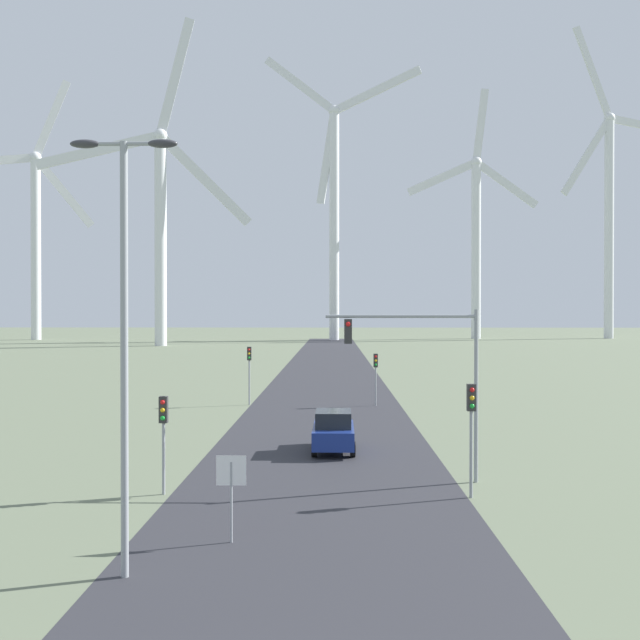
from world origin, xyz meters
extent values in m
cube|color=#2D2D33|center=(0.00, 48.00, 0.00)|extent=(10.00, 240.00, 0.01)
cylinder|color=#93999E|center=(-4.37, 8.36, 5.08)|extent=(0.18, 0.18, 10.16)
cylinder|color=#93999E|center=(-4.37, 8.36, 10.11)|extent=(1.82, 0.10, 0.10)
ellipsoid|color=#333338|center=(-5.27, 8.36, 10.11)|extent=(0.70, 0.32, 0.20)
ellipsoid|color=#333338|center=(-3.46, 8.36, 10.11)|extent=(0.70, 0.32, 0.20)
cylinder|color=#93999E|center=(-2.23, 11.02, 1.09)|extent=(0.07, 0.07, 2.17)
cube|color=white|center=(-2.23, 11.00, 1.94)|extent=(0.81, 0.01, 0.81)
cube|color=red|center=(-2.23, 11.02, 1.94)|extent=(0.76, 0.02, 0.76)
cylinder|color=#93999E|center=(-5.26, 16.28, 1.67)|extent=(0.11, 0.11, 3.34)
cube|color=#2D2D2D|center=(-5.26, 16.28, 2.89)|extent=(0.28, 0.24, 0.90)
sphere|color=red|center=(-5.26, 16.14, 3.16)|extent=(0.16, 0.16, 0.16)
sphere|color=gold|center=(-5.26, 16.14, 2.89)|extent=(0.16, 0.16, 0.16)
sphere|color=green|center=(-5.26, 16.14, 2.62)|extent=(0.16, 0.16, 0.16)
cylinder|color=#93999E|center=(5.11, 16.01, 1.90)|extent=(0.11, 0.11, 3.80)
cube|color=#2D2D2D|center=(5.11, 16.01, 3.35)|extent=(0.28, 0.24, 0.90)
sphere|color=red|center=(5.11, 15.87, 3.62)|extent=(0.16, 0.16, 0.16)
sphere|color=gold|center=(5.11, 15.87, 3.35)|extent=(0.16, 0.16, 0.16)
sphere|color=green|center=(5.11, 15.87, 3.08)|extent=(0.16, 0.16, 0.16)
cylinder|color=#93999E|center=(-5.10, 40.88, 1.95)|extent=(0.11, 0.11, 3.90)
cube|color=#2D2D2D|center=(-5.10, 40.88, 3.45)|extent=(0.28, 0.24, 0.90)
sphere|color=red|center=(-5.10, 40.75, 3.72)|extent=(0.16, 0.16, 0.16)
sphere|color=gold|center=(-5.10, 40.75, 3.45)|extent=(0.16, 0.16, 0.16)
sphere|color=green|center=(-5.10, 40.75, 3.18)|extent=(0.16, 0.16, 0.16)
cylinder|color=#93999E|center=(3.33, 40.62, 1.73)|extent=(0.11, 0.11, 3.46)
cube|color=#2D2D2D|center=(3.33, 40.62, 3.01)|extent=(0.28, 0.24, 0.90)
sphere|color=red|center=(3.33, 40.48, 3.28)|extent=(0.16, 0.16, 0.16)
sphere|color=gold|center=(3.33, 40.48, 3.01)|extent=(0.16, 0.16, 0.16)
sphere|color=green|center=(3.33, 40.48, 2.74)|extent=(0.16, 0.16, 0.16)
cylinder|color=#93999E|center=(5.71, 18.31, 3.15)|extent=(0.14, 0.14, 6.30)
cylinder|color=#93999E|center=(2.97, 18.31, 6.05)|extent=(5.49, 0.12, 0.12)
cube|color=#2D2D2D|center=(1.05, 18.31, 5.50)|extent=(0.28, 0.24, 0.90)
sphere|color=red|center=(1.05, 18.17, 5.77)|extent=(0.18, 0.18, 0.18)
cube|color=navy|center=(0.52, 24.25, 0.73)|extent=(1.84, 4.12, 0.80)
cube|color=#1E2328|center=(0.52, 24.10, 1.48)|extent=(1.58, 2.11, 0.70)
cylinder|color=black|center=(-0.31, 25.52, 0.33)|extent=(0.22, 0.66, 0.66)
cylinder|color=black|center=(1.35, 25.52, 0.33)|extent=(0.22, 0.66, 0.66)
cylinder|color=black|center=(-0.31, 22.98, 0.33)|extent=(0.22, 0.66, 0.66)
cylinder|color=black|center=(1.35, 22.98, 0.33)|extent=(0.22, 0.66, 0.66)
cylinder|color=silver|center=(-67.12, 159.94, 20.72)|extent=(2.20, 2.20, 41.44)
sphere|color=silver|center=(-67.12, 159.94, 41.44)|extent=(2.60, 2.60, 2.60)
cube|color=silver|center=(-61.35, 162.46, 33.72)|extent=(12.26, 5.74, 15.56)
cube|color=silver|center=(-63.88, 161.35, 50.74)|extent=(7.79, 3.78, 18.04)
cylinder|color=silver|center=(-31.52, 129.29, 19.49)|extent=(2.20, 2.20, 38.98)
sphere|color=silver|center=(-31.52, 129.29, 38.98)|extent=(2.60, 2.60, 2.60)
cube|color=silver|center=(-23.32, 131.15, 30.89)|extent=(16.83, 4.27, 16.59)
cube|color=silver|center=(-28.79, 129.91, 50.32)|extent=(6.98, 2.04, 21.84)
cube|color=silver|center=(-42.46, 126.82, 35.74)|extent=(21.26, 5.27, 7.85)
cylinder|color=silver|center=(0.77, 160.02, 25.83)|extent=(2.20, 2.20, 51.67)
sphere|color=silver|center=(0.77, 160.02, 51.67)|extent=(2.60, 2.60, 2.60)
cube|color=silver|center=(10.43, 157.17, 55.54)|extent=(18.93, 6.01, 8.96)
cube|color=silver|center=(-7.28, 162.39, 58.46)|extent=(16.36, 5.25, 14.16)
cube|color=silver|center=(-0.85, 160.49, 41.00)|extent=(4.88, 1.88, 20.32)
cylinder|color=silver|center=(34.35, 168.58, 20.87)|extent=(2.20, 2.20, 41.73)
sphere|color=silver|center=(34.35, 168.58, 41.73)|extent=(2.60, 2.60, 2.60)
cube|color=silver|center=(41.54, 168.03, 36.36)|extent=(14.45, 1.61, 11.41)
cube|color=silver|center=(35.40, 168.50, 50.66)|extent=(3.76, 0.78, 16.78)
cube|color=silver|center=(26.12, 169.22, 38.18)|extent=(16.02, 1.73, 8.25)
cylinder|color=silver|center=(66.51, 171.08, 26.32)|extent=(2.20, 2.20, 52.64)
sphere|color=silver|center=(66.51, 171.08, 52.64)|extent=(2.60, 2.60, 2.60)
cube|color=silver|center=(61.84, 169.39, 63.20)|extent=(10.53, 4.22, 20.71)
cube|color=silver|center=(60.25, 168.82, 43.05)|extent=(13.38, 5.25, 19.13)
camera|label=1|loc=(0.50, -8.96, 6.18)|focal=42.00mm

